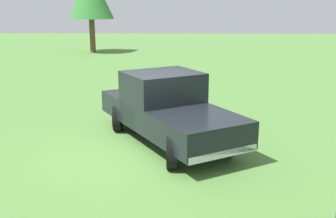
# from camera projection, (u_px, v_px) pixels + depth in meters

# --- Properties ---
(ground_plane) EXTENTS (80.00, 80.00, 0.00)m
(ground_plane) POSITION_uv_depth(u_px,v_px,m) (141.00, 150.00, 9.95)
(ground_plane) COLOR #54843D
(pickup_truck) EXTENTS (5.12, 4.02, 1.82)m
(pickup_truck) POSITION_uv_depth(u_px,v_px,m) (166.00, 106.00, 10.41)
(pickup_truck) COLOR black
(pickup_truck) RESTS_ON ground_plane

